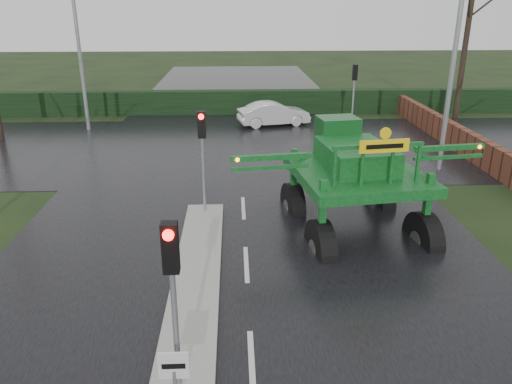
{
  "coord_description": "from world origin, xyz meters",
  "views": [
    {
      "loc": [
        -0.27,
        -8.03,
        6.67
      ],
      "look_at": [
        0.28,
        4.31,
        2.0
      ],
      "focal_mm": 35.0,
      "sensor_mm": 36.0,
      "label": 1
    }
  ],
  "objects_px": {
    "traffic_signal_far": "(354,82)",
    "crop_sprayer": "(322,178)",
    "traffic_signal_mid": "(202,140)",
    "street_light_right": "(451,23)",
    "traffic_signal_near": "(172,277)",
    "keep_left_sign": "(174,375)",
    "white_sedan": "(274,126)",
    "street_light_left_far": "(81,18)"
  },
  "relations": [
    {
      "from": "traffic_signal_far",
      "to": "crop_sprayer",
      "type": "distance_m",
      "value": 15.63
    },
    {
      "from": "traffic_signal_mid",
      "to": "street_light_right",
      "type": "bearing_deg",
      "value": 25.4
    },
    {
      "from": "crop_sprayer",
      "to": "traffic_signal_near",
      "type": "bearing_deg",
      "value": -127.69
    },
    {
      "from": "street_light_right",
      "to": "traffic_signal_mid",
      "type": "bearing_deg",
      "value": -154.6
    },
    {
      "from": "keep_left_sign",
      "to": "white_sedan",
      "type": "relative_size",
      "value": 0.33
    },
    {
      "from": "keep_left_sign",
      "to": "traffic_signal_mid",
      "type": "distance_m",
      "value": 9.12
    },
    {
      "from": "keep_left_sign",
      "to": "street_light_left_far",
      "type": "distance_m",
      "value": 23.11
    },
    {
      "from": "street_light_right",
      "to": "traffic_signal_far",
      "type": "bearing_deg",
      "value": 101.95
    },
    {
      "from": "traffic_signal_near",
      "to": "street_light_right",
      "type": "xyz_separation_m",
      "value": [
        9.49,
        13.01,
        3.4
      ]
    },
    {
      "from": "keep_left_sign",
      "to": "white_sedan",
      "type": "xyz_separation_m",
      "value": [
        3.33,
        22.06,
        -1.06
      ]
    },
    {
      "from": "traffic_signal_near",
      "to": "crop_sprayer",
      "type": "distance_m",
      "value": 6.94
    },
    {
      "from": "traffic_signal_far",
      "to": "street_light_right",
      "type": "height_order",
      "value": "street_light_right"
    },
    {
      "from": "street_light_right",
      "to": "street_light_left_far",
      "type": "bearing_deg",
      "value": 153.98
    },
    {
      "from": "traffic_signal_near",
      "to": "street_light_left_far",
      "type": "relative_size",
      "value": 0.35
    },
    {
      "from": "crop_sprayer",
      "to": "white_sedan",
      "type": "height_order",
      "value": "crop_sprayer"
    },
    {
      "from": "street_light_right",
      "to": "crop_sprayer",
      "type": "height_order",
      "value": "street_light_right"
    },
    {
      "from": "street_light_left_far",
      "to": "white_sedan",
      "type": "relative_size",
      "value": 2.43
    },
    {
      "from": "traffic_signal_mid",
      "to": "traffic_signal_far",
      "type": "xyz_separation_m",
      "value": [
        7.8,
        12.52,
        0.0
      ]
    },
    {
      "from": "keep_left_sign",
      "to": "white_sedan",
      "type": "distance_m",
      "value": 22.34
    },
    {
      "from": "traffic_signal_mid",
      "to": "street_light_left_far",
      "type": "xyz_separation_m",
      "value": [
        -6.89,
        12.51,
        3.4
      ]
    },
    {
      "from": "keep_left_sign",
      "to": "traffic_signal_near",
      "type": "xyz_separation_m",
      "value": [
        0.0,
        0.49,
        1.53
      ]
    },
    {
      "from": "traffic_signal_far",
      "to": "keep_left_sign",
      "type": "bearing_deg",
      "value": 70.07
    },
    {
      "from": "street_light_left_far",
      "to": "crop_sprayer",
      "type": "xyz_separation_m",
      "value": [
        10.33,
        -15.0,
        -3.87
      ]
    },
    {
      "from": "traffic_signal_mid",
      "to": "street_light_right",
      "type": "height_order",
      "value": "street_light_right"
    },
    {
      "from": "traffic_signal_mid",
      "to": "white_sedan",
      "type": "relative_size",
      "value": 0.86
    },
    {
      "from": "street_light_right",
      "to": "keep_left_sign",
      "type": "bearing_deg",
      "value": -125.12
    },
    {
      "from": "keep_left_sign",
      "to": "street_light_left_far",
      "type": "bearing_deg",
      "value": 107.78
    },
    {
      "from": "traffic_signal_far",
      "to": "white_sedan",
      "type": "distance_m",
      "value": 5.2
    },
    {
      "from": "traffic_signal_far",
      "to": "crop_sprayer",
      "type": "bearing_deg",
      "value": 73.79
    },
    {
      "from": "traffic_signal_far",
      "to": "street_light_left_far",
      "type": "distance_m",
      "value": 15.08
    },
    {
      "from": "street_light_right",
      "to": "street_light_left_far",
      "type": "xyz_separation_m",
      "value": [
        -16.39,
        8.0,
        0.0
      ]
    },
    {
      "from": "traffic_signal_far",
      "to": "street_light_left_far",
      "type": "bearing_deg",
      "value": 0.03
    },
    {
      "from": "street_light_right",
      "to": "crop_sprayer",
      "type": "distance_m",
      "value": 10.03
    },
    {
      "from": "traffic_signal_mid",
      "to": "street_light_right",
      "type": "distance_m",
      "value": 11.05
    },
    {
      "from": "traffic_signal_far",
      "to": "street_light_left_far",
      "type": "relative_size",
      "value": 0.35
    },
    {
      "from": "traffic_signal_mid",
      "to": "crop_sprayer",
      "type": "distance_m",
      "value": 4.27
    },
    {
      "from": "keep_left_sign",
      "to": "traffic_signal_near",
      "type": "height_order",
      "value": "traffic_signal_near"
    },
    {
      "from": "street_light_right",
      "to": "white_sedan",
      "type": "distance_m",
      "value": 12.13
    },
    {
      "from": "street_light_left_far",
      "to": "traffic_signal_far",
      "type": "bearing_deg",
      "value": 0.03
    },
    {
      "from": "keep_left_sign",
      "to": "crop_sprayer",
      "type": "bearing_deg",
      "value": 62.13
    },
    {
      "from": "street_light_left_far",
      "to": "white_sedan",
      "type": "distance_m",
      "value": 11.86
    },
    {
      "from": "traffic_signal_near",
      "to": "street_light_left_far",
      "type": "distance_m",
      "value": 22.37
    }
  ]
}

